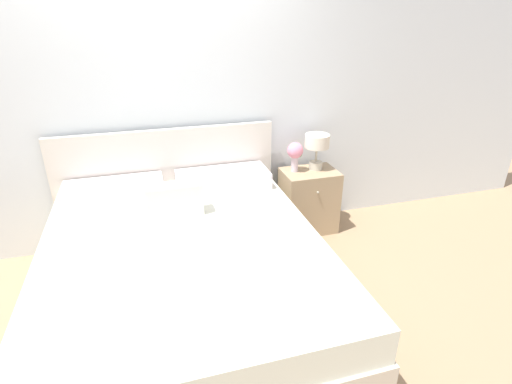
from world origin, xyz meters
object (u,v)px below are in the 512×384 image
Objects in this scene: nightstand at (308,201)px; flower_vase at (295,153)px; bed at (185,272)px; table_lamp at (317,145)px.

flower_vase is at bearing 163.31° from nightstand.
bed reaches higher than flower_vase.
flower_vase is (1.15, 0.87, 0.49)m from bed.
bed is at bearing -147.60° from table_lamp.
table_lamp is at bearing -0.39° from flower_vase.
bed reaches higher than nightstand.
bed is at bearing -147.48° from nightstand.
bed is 6.52× the size of table_lamp.
nightstand is at bearing -149.94° from table_lamp.
flower_vase is (-0.14, 0.04, 0.49)m from nightstand.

